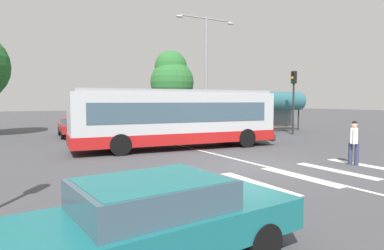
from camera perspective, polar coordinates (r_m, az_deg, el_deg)
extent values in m
plane|color=#47474C|center=(13.26, 10.25, -6.77)|extent=(160.00, 160.00, 0.00)
cylinder|color=black|center=(20.20, 5.57, -1.55)|extent=(1.03, 0.41, 1.00)
cylinder|color=black|center=(18.21, 9.22, -2.20)|extent=(1.03, 0.41, 1.00)
cylinder|color=black|center=(17.88, -13.64, -2.39)|extent=(1.03, 0.41, 1.00)
cylinder|color=black|center=(15.59, -12.08, -3.31)|extent=(1.03, 0.41, 1.00)
cube|color=silver|center=(17.52, -2.75, 1.29)|extent=(10.77, 3.67, 2.55)
cube|color=red|center=(17.60, -2.74, -1.97)|extent=(10.88, 3.71, 0.55)
cube|color=#3D5666|center=(17.50, -2.76, 2.29)|extent=(9.52, 3.59, 0.96)
cube|color=#3D5666|center=(20.03, 11.47, 2.15)|extent=(0.28, 2.24, 1.63)
cube|color=black|center=(20.02, 11.51, 4.70)|extent=(0.27, 1.93, 0.28)
cube|color=#99999E|center=(17.50, -2.77, 5.72)|extent=(10.33, 3.43, 0.16)
cube|color=#28282B|center=(20.19, 11.66, -1.82)|extent=(0.39, 2.55, 0.36)
cylinder|color=#333856|center=(14.52, 25.32, -4.46)|extent=(0.16, 0.16, 0.85)
cylinder|color=#333856|center=(14.52, 26.20, -4.48)|extent=(0.16, 0.16, 0.85)
cube|color=white|center=(14.43, 25.85, -1.62)|extent=(0.48, 0.44, 0.60)
cylinder|color=white|center=(14.20, 25.86, -1.83)|extent=(0.10, 0.10, 0.55)
cylinder|color=white|center=(14.68, 25.84, -1.65)|extent=(0.10, 0.10, 0.55)
sphere|color=tan|center=(14.40, 25.90, 0.00)|extent=(0.22, 0.22, 0.22)
sphere|color=black|center=(14.40, 25.91, 0.26)|extent=(0.19, 0.19, 0.19)
cylinder|color=black|center=(6.73, 1.31, -14.72)|extent=(0.65, 0.25, 0.64)
cylinder|color=black|center=(5.55, 12.10, -19.02)|extent=(0.65, 0.25, 0.64)
cylinder|color=black|center=(5.67, -23.56, -18.75)|extent=(0.65, 0.25, 0.64)
cube|color=#196B70|center=(5.25, -5.98, -16.57)|extent=(4.63, 2.16, 0.52)
cube|color=#3D5666|center=(5.06, -6.93, -11.66)|extent=(2.28, 1.76, 0.44)
cube|color=#196B70|center=(5.01, -6.95, -9.63)|extent=(2.09, 1.68, 0.09)
cylinder|color=black|center=(26.03, -21.58, -0.95)|extent=(0.26, 0.66, 0.64)
cylinder|color=black|center=(26.18, -17.92, -0.83)|extent=(0.26, 0.66, 0.64)
cylinder|color=black|center=(23.26, -21.16, -1.51)|extent=(0.26, 0.66, 0.64)
cylinder|color=black|center=(23.43, -17.07, -1.37)|extent=(0.26, 0.66, 0.64)
cube|color=#AD1E1E|center=(24.68, -19.46, -0.41)|extent=(2.22, 4.64, 0.52)
cube|color=#3D5666|center=(24.56, -19.47, 0.69)|extent=(1.79, 2.29, 0.44)
cube|color=#AD1E1E|center=(24.55, -19.48, 1.12)|extent=(1.70, 2.11, 0.09)
cylinder|color=black|center=(27.02, -16.24, -0.64)|extent=(0.25, 0.65, 0.64)
cylinder|color=black|center=(27.34, -12.77, -0.53)|extent=(0.25, 0.65, 0.64)
cylinder|color=black|center=(24.28, -15.17, -1.15)|extent=(0.25, 0.65, 0.64)
cylinder|color=black|center=(24.63, -11.34, -1.01)|extent=(0.25, 0.65, 0.64)
cube|color=#196B70|center=(25.78, -13.91, -0.11)|extent=(2.18, 4.63, 0.52)
cube|color=#3D5666|center=(25.66, -13.89, 0.95)|extent=(1.77, 2.28, 0.44)
cube|color=#196B70|center=(25.65, -13.90, 1.36)|extent=(1.69, 2.10, 0.09)
cylinder|color=black|center=(27.91, -11.11, -0.41)|extent=(0.23, 0.65, 0.64)
cylinder|color=black|center=(28.43, -7.87, -0.29)|extent=(0.23, 0.65, 0.64)
cylinder|color=black|center=(25.26, -9.29, -0.86)|extent=(0.23, 0.65, 0.64)
cylinder|color=black|center=(25.84, -5.77, -0.71)|extent=(0.23, 0.65, 0.64)
cube|color=#234293|center=(26.82, -8.55, 0.13)|extent=(2.01, 4.57, 0.52)
cube|color=#3D5666|center=(26.71, -8.50, 1.14)|extent=(1.69, 2.23, 0.44)
cube|color=#234293|center=(26.70, -8.50, 1.54)|extent=(1.61, 2.04, 0.09)
cylinder|color=#28282B|center=(25.87, 16.83, 2.60)|extent=(0.14, 0.14, 3.76)
cube|color=black|center=(25.92, 16.94, 7.76)|extent=(0.28, 0.32, 0.90)
cylinder|color=#410907|center=(25.82, 16.70, 8.38)|extent=(0.04, 0.20, 0.20)
cylinder|color=yellow|center=(25.80, 16.68, 7.71)|extent=(0.04, 0.20, 0.20)
cylinder|color=#093B10|center=(25.78, 16.67, 7.05)|extent=(0.04, 0.20, 0.20)
cylinder|color=#28282B|center=(26.90, 11.30, 1.19)|extent=(0.12, 0.12, 2.30)
cylinder|color=#28282B|center=(30.02, 17.65, 1.38)|extent=(0.12, 0.12, 2.30)
cube|color=slate|center=(28.91, 13.68, 1.58)|extent=(4.25, 0.04, 1.93)
cylinder|color=#2D6670|center=(28.39, 14.70, 3.97)|extent=(4.52, 1.54, 1.54)
cube|color=#4C3823|center=(28.46, 14.62, -0.12)|extent=(3.54, 0.36, 0.08)
cylinder|color=#939399|center=(26.55, 2.43, 8.47)|extent=(0.20, 0.20, 9.01)
cylinder|color=#939399|center=(27.86, 4.57, 17.32)|extent=(2.33, 0.10, 0.10)
ellipsoid|color=silver|center=(28.49, 6.58, 16.74)|extent=(0.60, 0.32, 0.20)
cylinder|color=#939399|center=(26.64, 0.25, 17.95)|extent=(2.33, 0.10, 0.10)
ellipsoid|color=silver|center=(26.05, -2.08, 17.97)|extent=(0.60, 0.32, 0.20)
cylinder|color=brown|center=(35.73, -3.40, 2.41)|extent=(0.36, 0.36, 2.85)
sphere|color=#2D7033|center=(35.77, -3.42, 7.28)|extent=(4.59, 4.59, 4.59)
sphere|color=#2D7033|center=(36.07, -3.63, 9.81)|extent=(3.44, 3.44, 3.44)
cube|color=silver|center=(9.38, 2.26, -11.27)|extent=(0.45, 3.28, 0.01)
cube|color=silver|center=(10.45, 10.95, -9.73)|extent=(0.45, 3.28, 0.01)
cube|color=silver|center=(11.72, 17.83, -8.34)|extent=(0.45, 3.28, 0.01)
cube|color=silver|center=(13.12, 23.26, -7.14)|extent=(0.45, 3.28, 0.01)
cube|color=silver|center=(14.62, 27.59, -6.14)|extent=(0.45, 3.28, 0.01)
cube|color=silver|center=(14.98, 6.12, -5.46)|extent=(0.16, 24.00, 0.01)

